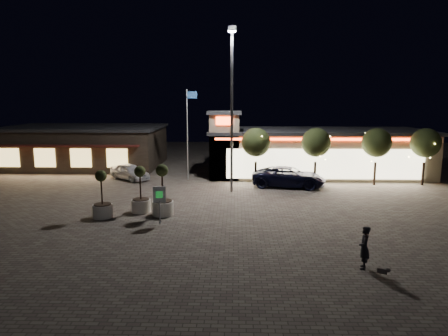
{
  "coord_description": "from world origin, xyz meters",
  "views": [
    {
      "loc": [
        2.36,
        -22.32,
        7.1
      ],
      "look_at": [
        1.48,
        6.0,
        2.23
      ],
      "focal_mm": 32.0,
      "sensor_mm": 36.0,
      "label": 1
    }
  ],
  "objects_px": {
    "pickup_truck": "(289,177)",
    "planter_left": "(141,198)",
    "valet_sign": "(159,198)",
    "white_sedan": "(130,172)",
    "pedestrian": "(364,248)",
    "planter_mid": "(102,203)"
  },
  "relations": [
    {
      "from": "white_sedan",
      "to": "pedestrian",
      "type": "bearing_deg",
      "value": -101.76
    },
    {
      "from": "pickup_truck",
      "to": "planter_left",
      "type": "relative_size",
      "value": 2.0
    },
    {
      "from": "white_sedan",
      "to": "valet_sign",
      "type": "xyz_separation_m",
      "value": [
        5.16,
        -12.75,
        0.81
      ]
    },
    {
      "from": "pickup_truck",
      "to": "white_sedan",
      "type": "height_order",
      "value": "pickup_truck"
    },
    {
      "from": "planter_left",
      "to": "valet_sign",
      "type": "xyz_separation_m",
      "value": [
        1.66,
        -2.35,
        0.61
      ]
    },
    {
      "from": "pedestrian",
      "to": "planter_mid",
      "type": "distance_m",
      "value": 15.28
    },
    {
      "from": "pedestrian",
      "to": "planter_left",
      "type": "height_order",
      "value": "planter_left"
    },
    {
      "from": "pickup_truck",
      "to": "pedestrian",
      "type": "bearing_deg",
      "value": -165.72
    },
    {
      "from": "pickup_truck",
      "to": "pedestrian",
      "type": "height_order",
      "value": "pedestrian"
    },
    {
      "from": "planter_mid",
      "to": "valet_sign",
      "type": "relative_size",
      "value": 1.34
    },
    {
      "from": "pickup_truck",
      "to": "planter_left",
      "type": "distance_m",
      "value": 13.03
    },
    {
      "from": "white_sedan",
      "to": "planter_mid",
      "type": "bearing_deg",
      "value": -133.47
    },
    {
      "from": "white_sedan",
      "to": "planter_left",
      "type": "relative_size",
      "value": 1.42
    },
    {
      "from": "valet_sign",
      "to": "planter_mid",
      "type": "bearing_deg",
      "value": 163.4
    },
    {
      "from": "pickup_truck",
      "to": "valet_sign",
      "type": "height_order",
      "value": "valet_sign"
    },
    {
      "from": "planter_left",
      "to": "planter_mid",
      "type": "height_order",
      "value": "planter_left"
    },
    {
      "from": "planter_mid",
      "to": "pickup_truck",
      "type": "bearing_deg",
      "value": 36.14
    },
    {
      "from": "pickup_truck",
      "to": "pedestrian",
      "type": "relative_size",
      "value": 3.23
    },
    {
      "from": "white_sedan",
      "to": "valet_sign",
      "type": "height_order",
      "value": "valet_sign"
    },
    {
      "from": "pedestrian",
      "to": "valet_sign",
      "type": "bearing_deg",
      "value": -105.29
    },
    {
      "from": "valet_sign",
      "to": "white_sedan",
      "type": "bearing_deg",
      "value": 112.02
    },
    {
      "from": "planter_mid",
      "to": "white_sedan",
      "type": "bearing_deg",
      "value": 97.02
    }
  ]
}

